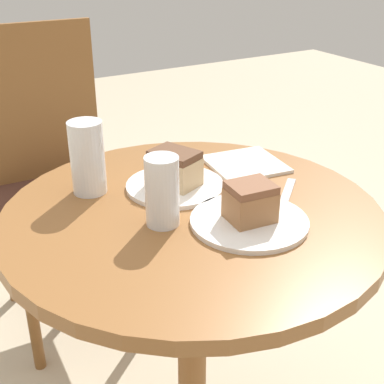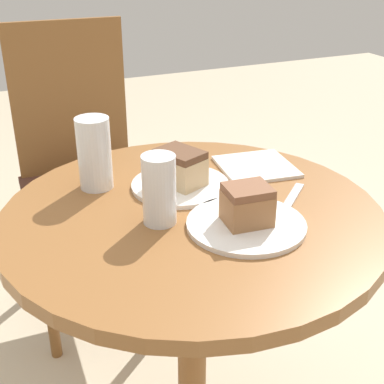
% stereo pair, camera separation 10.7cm
% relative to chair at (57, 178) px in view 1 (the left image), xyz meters
% --- Properties ---
extents(table, '(0.78, 0.78, 0.76)m').
position_rel_chair_xyz_m(table, '(0.05, -0.82, 0.08)').
color(table, brown).
rests_on(table, ground_plane).
extents(chair, '(0.43, 0.46, 1.01)m').
position_rel_chair_xyz_m(chair, '(0.00, 0.00, 0.00)').
color(chair, brown).
rests_on(chair, ground_plane).
extents(plate_near, '(0.23, 0.23, 0.01)m').
position_rel_chair_xyz_m(plate_near, '(0.12, -0.92, 0.25)').
color(plate_near, white).
rests_on(plate_near, table).
extents(plate_far, '(0.22, 0.22, 0.01)m').
position_rel_chair_xyz_m(plate_far, '(0.07, -0.71, 0.25)').
color(plate_far, white).
rests_on(plate_far, table).
extents(cake_slice_near, '(0.09, 0.08, 0.08)m').
position_rel_chair_xyz_m(cake_slice_near, '(0.12, -0.92, 0.29)').
color(cake_slice_near, '#9E6B42').
rests_on(cake_slice_near, plate_near).
extents(cake_slice_far, '(0.11, 0.12, 0.08)m').
position_rel_chair_xyz_m(cake_slice_far, '(0.07, -0.71, 0.29)').
color(cake_slice_far, tan).
rests_on(cake_slice_far, plate_far).
extents(glass_lemonade, '(0.07, 0.07, 0.16)m').
position_rel_chair_xyz_m(glass_lemonade, '(-0.10, -0.63, 0.31)').
color(glass_lemonade, beige).
rests_on(glass_lemonade, table).
extents(glass_water, '(0.07, 0.07, 0.14)m').
position_rel_chair_xyz_m(glass_water, '(-0.02, -0.84, 0.30)').
color(glass_water, silver).
rests_on(glass_water, table).
extents(napkin_stack, '(0.19, 0.19, 0.01)m').
position_rel_chair_xyz_m(napkin_stack, '(0.28, -0.69, 0.24)').
color(napkin_stack, silver).
rests_on(napkin_stack, table).
extents(fork, '(0.15, 0.14, 0.00)m').
position_rel_chair_xyz_m(fork, '(0.25, -0.87, 0.24)').
color(fork, silver).
rests_on(fork, table).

